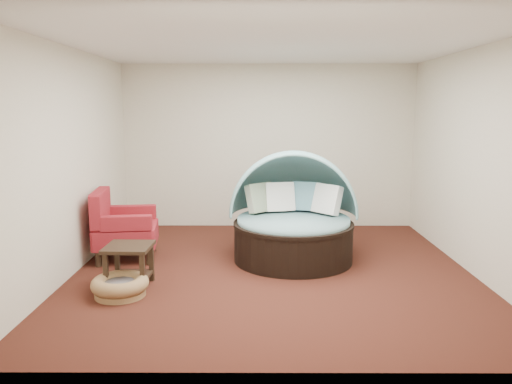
{
  "coord_description": "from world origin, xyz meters",
  "views": [
    {
      "loc": [
        -0.19,
        -6.13,
        2.05
      ],
      "look_at": [
        -0.21,
        0.6,
        0.92
      ],
      "focal_mm": 35.0,
      "sensor_mm": 36.0,
      "label": 1
    }
  ],
  "objects_px": {
    "canopy_daybed": "(293,209)",
    "pet_basket": "(120,286)",
    "red_armchair": "(121,227)",
    "side_table": "(129,260)"
  },
  "relations": [
    {
      "from": "canopy_daybed",
      "to": "red_armchair",
      "type": "xyz_separation_m",
      "value": [
        -2.36,
        -0.03,
        -0.25
      ]
    },
    {
      "from": "canopy_daybed",
      "to": "red_armchair",
      "type": "distance_m",
      "value": 2.37
    },
    {
      "from": "canopy_daybed",
      "to": "pet_basket",
      "type": "relative_size",
      "value": 2.35
    },
    {
      "from": "red_armchair",
      "to": "pet_basket",
      "type": "bearing_deg",
      "value": -83.27
    },
    {
      "from": "canopy_daybed",
      "to": "pet_basket",
      "type": "bearing_deg",
      "value": -141.77
    },
    {
      "from": "canopy_daybed",
      "to": "side_table",
      "type": "distance_m",
      "value": 2.31
    },
    {
      "from": "red_armchair",
      "to": "side_table",
      "type": "xyz_separation_m",
      "value": [
        0.38,
        -1.1,
        -0.12
      ]
    },
    {
      "from": "canopy_daybed",
      "to": "pet_basket",
      "type": "xyz_separation_m",
      "value": [
        -2.01,
        -1.42,
        -0.57
      ]
    },
    {
      "from": "pet_basket",
      "to": "red_armchair",
      "type": "bearing_deg",
      "value": 103.98
    },
    {
      "from": "canopy_daybed",
      "to": "pet_basket",
      "type": "height_order",
      "value": "canopy_daybed"
    }
  ]
}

